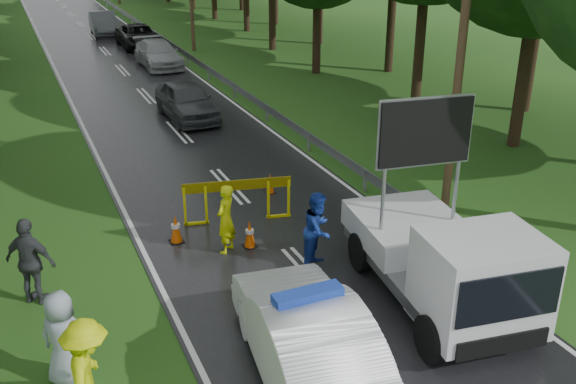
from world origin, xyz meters
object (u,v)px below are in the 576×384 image
police_sedan (307,339)px  civilian (318,230)px  queue_car_fourth (103,23)px  queue_car_first (186,100)px  queue_car_second (158,54)px  work_truck (446,261)px  queue_car_third (139,36)px  barrier (237,190)px  officer (226,219)px

police_sedan → civilian: bearing=-111.3°
police_sedan → queue_car_fourth: 39.73m
civilian → queue_car_fourth: (0.65, 36.02, -0.15)m
civilian → queue_car_fourth: size_ratio=0.39×
police_sedan → civilian: 4.14m
queue_car_first → queue_car_second: size_ratio=0.92×
work_truck → queue_car_fourth: size_ratio=1.17×
work_truck → queue_car_first: size_ratio=1.23×
work_truck → queue_car_first: 15.98m
queue_car_first → queue_car_fourth: (0.21, 22.83, 0.02)m
police_sedan → queue_car_third: bearing=-89.1°
police_sedan → queue_car_fourth: police_sedan is taller
work_truck → barrier: bearing=121.7°
work_truck → queue_car_fourth: 38.78m
barrier → police_sedan: bearing=-86.8°
police_sedan → officer: 5.13m
civilian → queue_car_third: 30.08m
queue_car_fourth → queue_car_first: bearing=-87.6°
queue_car_second → queue_car_third: bearing=86.9°
police_sedan → officer: size_ratio=2.93×
police_sedan → work_truck: size_ratio=0.94×
police_sedan → barrier: 6.74m
work_truck → officer: 5.44m
civilian → work_truck: bearing=-102.9°
barrier → queue_car_second: size_ratio=0.59×
work_truck → queue_car_second: work_truck is taller
work_truck → queue_car_second: 26.45m
officer → queue_car_second: size_ratio=0.37×
civilian → queue_car_fourth: 36.02m
queue_car_second → queue_car_fourth: queue_car_fourth is taller
barrier → queue_car_third: size_ratio=0.57×
civilian → queue_car_first: civilian is taller
work_truck → officer: size_ratio=3.12×
queue_car_second → civilian: bearing=-95.2°
queue_car_second → queue_car_third: 6.32m
civilian → queue_car_second: bearing=42.8°
civilian → queue_car_first: 13.19m
officer → queue_car_third: 28.76m
officer → queue_car_first: bearing=-143.9°
queue_car_first → queue_car_third: queue_car_first is taller
work_truck → queue_car_first: (-1.17, 15.94, -0.38)m
work_truck → queue_car_first: bearing=102.1°
barrier → civilian: (0.95, -3.03, 0.01)m
police_sedan → queue_car_second: 27.58m
police_sedan → work_truck: (3.60, 0.88, 0.31)m
queue_car_third → queue_car_fourth: size_ratio=1.07×
barrier → queue_car_third: (2.89, 26.99, -0.21)m
work_truck → queue_car_second: (0.11, 26.45, -0.44)m
queue_car_fourth → queue_car_third: bearing=-74.9°
queue_car_third → barrier: bearing=-95.9°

